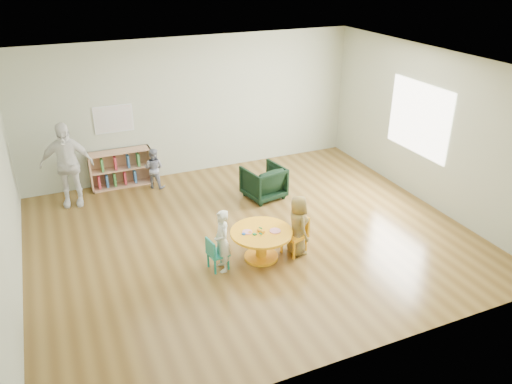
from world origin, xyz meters
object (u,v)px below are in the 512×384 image
child_left (222,241)px  toddler (154,168)px  child_right (298,225)px  kid_chair_right (296,233)px  activity_table (261,240)px  bookshelf (120,168)px  adult_caretaker (67,165)px  kid_chair_left (216,253)px  armchair (264,182)px

child_left → toddler: size_ratio=1.18×
child_right → kid_chair_right: bearing=1.9°
activity_table → bookshelf: size_ratio=0.78×
child_left → child_right: child_right is taller
activity_table → adult_caretaker: 3.97m
bookshelf → activity_table: bearing=-66.9°
kid_chair_right → bookshelf: bearing=12.0°
bookshelf → child_right: size_ratio=1.23×
bookshelf → toddler: 0.70m
activity_table → bookshelf: bookshelf is taller
kid_chair_left → toddler: 3.19m
activity_table → child_left: size_ratio=0.97×
armchair → child_left: 2.49m
kid_chair_right → toddler: 3.55m
kid_chair_left → bookshelf: bearing=-176.8°
kid_chair_left → child_left: (0.09, -0.04, 0.21)m
activity_table → armchair: 2.10m
kid_chair_left → bookshelf: 3.62m
child_right → kid_chair_left: bearing=88.7°
armchair → adult_caretaker: size_ratio=0.44×
kid_chair_left → kid_chair_right: size_ratio=0.82×
kid_chair_left → bookshelf: size_ratio=0.43×
kid_chair_left → bookshelf: bookshelf is taller
kid_chair_right → child_right: size_ratio=0.64×
bookshelf → armchair: bearing=-34.2°
adult_caretaker → kid_chair_left: bearing=-49.5°
kid_chair_left → adult_caretaker: (-1.75, 3.06, 0.52)m
activity_table → child_left: 0.67m
armchair → child_left: child_left is taller
child_left → kid_chair_right: bearing=93.1°
child_right → adult_caretaker: adult_caretaker is taller
kid_chair_left → armchair: bearing=130.4°
armchair → toddler: toddler is taller
activity_table → bookshelf: 3.84m
child_left → child_right: 1.22m
kid_chair_left → child_left: 0.23m
kid_chair_left → child_right: size_ratio=0.53×
child_left → adult_caretaker: (-1.84, 3.11, 0.31)m
bookshelf → child_right: (2.08, -3.61, 0.12)m
kid_chair_right → toddler: bearing=6.5°
child_left → child_right: size_ratio=0.99×
kid_chair_right → bookshelf: 4.14m
child_right → toddler: (-1.48, 3.26, -0.08)m
activity_table → toddler: toddler is taller
child_right → toddler: child_right is taller
kid_chair_left → kid_chair_right: bearing=79.1°
bookshelf → adult_caretaker: bearing=-154.1°
armchair → bookshelf: bearing=-45.2°
kid_chair_right → child_right: bearing=161.8°
bookshelf → toddler: toddler is taller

